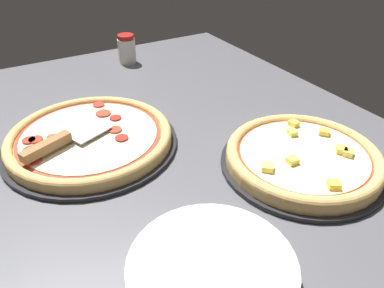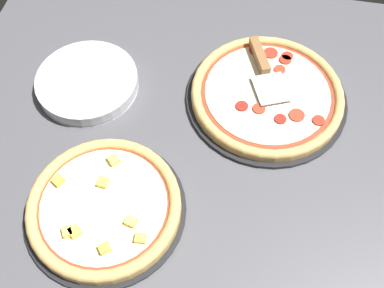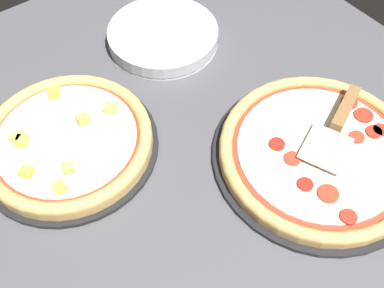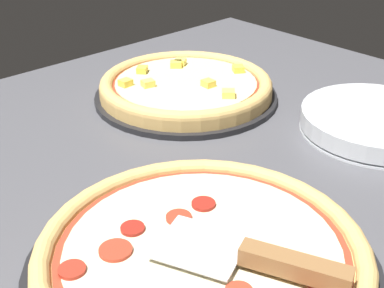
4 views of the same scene
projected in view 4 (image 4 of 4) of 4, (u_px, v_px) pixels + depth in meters
ground_plane at (177, 200)px, 73.30cm from camera, size 134.63×107.93×3.60cm
pizza_pan_front at (202, 265)px, 58.24cm from camera, size 38.65×38.65×1.00cm
pizza_front at (202, 252)px, 57.33cm from camera, size 36.33×36.33×2.78cm
pizza_pan_back at (186, 96)px, 98.65cm from camera, size 33.51×33.51×1.00cm
pizza_back at (186, 85)px, 97.65cm from camera, size 31.50×31.50×3.57cm
serving_spatula at (270, 261)px, 52.87cm from camera, size 12.31×20.24×2.00cm
plate_stack at (378, 122)px, 86.28cm from camera, size 24.67×24.67×3.50cm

